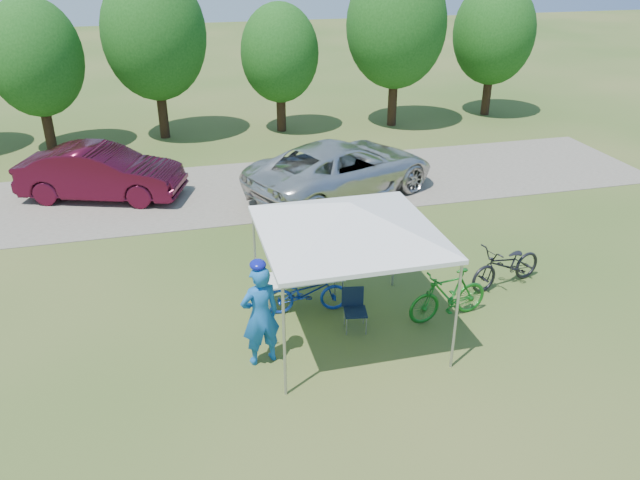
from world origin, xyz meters
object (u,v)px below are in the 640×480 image
(cyclist, at_px, (260,315))
(bike_blue, at_px, (307,292))
(minivan, at_px, (342,169))
(folding_table, at_px, (303,278))
(cooler, at_px, (293,270))
(bike_dark, at_px, (507,265))
(sedan, at_px, (101,173))
(bike_green, at_px, (448,295))
(folding_chair, at_px, (354,305))

(cyclist, relative_size, bike_blue, 1.15)
(minivan, bearing_deg, folding_table, 131.81)
(cooler, xyz_separation_m, bike_dark, (4.68, -0.30, -0.35))
(cyclist, xyz_separation_m, minivan, (3.63, 7.37, -0.14))
(bike_blue, bearing_deg, cooler, 46.16)
(cooler, bearing_deg, bike_blue, -49.46)
(folding_table, distance_m, minivan, 6.21)
(folding_table, xyz_separation_m, sedan, (-4.33, 7.21, 0.16))
(folding_table, distance_m, cooler, 0.30)
(bike_green, xyz_separation_m, bike_dark, (1.79, 0.88, -0.03))
(bike_dark, bearing_deg, sedan, -145.54)
(folding_chair, distance_m, minivan, 6.95)
(cyclist, bearing_deg, cooler, -132.44)
(bike_green, xyz_separation_m, minivan, (-0.20, 6.88, 0.30))
(folding_table, relative_size, minivan, 0.28)
(folding_table, bearing_deg, cyclist, -124.23)
(folding_table, relative_size, bike_green, 0.93)
(cooler, bearing_deg, folding_table, 0.00)
(folding_table, height_order, bike_dark, bike_dark)
(minivan, height_order, sedan, minivan)
(folding_chair, relative_size, bike_green, 0.48)
(cyclist, distance_m, bike_blue, 1.91)
(bike_blue, height_order, minivan, minivan)
(minivan, bearing_deg, cooler, 130.13)
(folding_chair, bearing_deg, sedan, 131.97)
(cooler, xyz_separation_m, cyclist, (-0.94, -1.68, 0.12))
(bike_green, bearing_deg, folding_table, -122.20)
(bike_blue, bearing_deg, folding_table, 9.74)
(cyclist, bearing_deg, bike_green, 174.20)
(folding_table, bearing_deg, folding_chair, -53.09)
(bike_dark, xyz_separation_m, sedan, (-8.80, 7.52, 0.29))
(folding_chair, relative_size, sedan, 0.18)
(cyclist, bearing_deg, folding_table, -137.37)
(bike_dark, distance_m, sedan, 11.58)
(bike_green, bearing_deg, folding_chair, -102.83)
(folding_chair, xyz_separation_m, bike_blue, (-0.76, 0.78, -0.05))
(folding_table, distance_m, folding_chair, 1.30)
(folding_chair, bearing_deg, cooler, 143.57)
(folding_table, height_order, bike_green, bike_green)
(minivan, bearing_deg, sedan, 52.81)
(cooler, xyz_separation_m, bike_blue, (0.22, -0.26, -0.40))
(bike_dark, relative_size, sedan, 0.41)
(folding_chair, xyz_separation_m, cyclist, (-1.92, -0.64, 0.48))
(minivan, xyz_separation_m, sedan, (-6.81, 1.52, -0.05))
(bike_blue, height_order, sedan, sedan)
(bike_blue, relative_size, sedan, 0.36)
(bike_blue, height_order, bike_dark, bike_dark)
(bike_dark, bearing_deg, folding_table, -108.93)
(bike_blue, bearing_deg, cyclist, 146.42)
(bike_blue, bearing_deg, sedan, 35.82)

